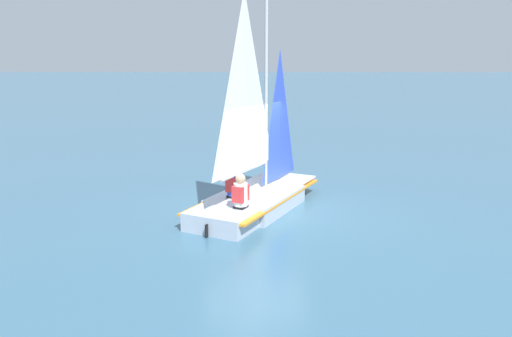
% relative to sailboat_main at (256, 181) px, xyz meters
% --- Properties ---
extents(ground_plane, '(260.00, 260.00, 0.00)m').
position_rel_sailboat_main_xyz_m(ground_plane, '(0.02, -0.01, -0.70)').
color(ground_plane, '#38607A').
extents(sailboat_main, '(4.52, 3.30, 5.16)m').
position_rel_sailboat_main_xyz_m(sailboat_main, '(0.00, 0.00, 0.00)').
color(sailboat_main, '#B2BCCC').
rests_on(sailboat_main, ground_plane).
extents(sailor_helm, '(0.42, 0.40, 1.16)m').
position_rel_sailboat_main_xyz_m(sailor_helm, '(-0.38, 0.51, -0.07)').
color(sailor_helm, black).
rests_on(sailor_helm, ground_plane).
extents(sailor_crew, '(0.42, 0.40, 1.16)m').
position_rel_sailboat_main_xyz_m(sailor_crew, '(-1.23, 0.30, -0.08)').
color(sailor_crew, black).
rests_on(sailor_crew, ground_plane).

